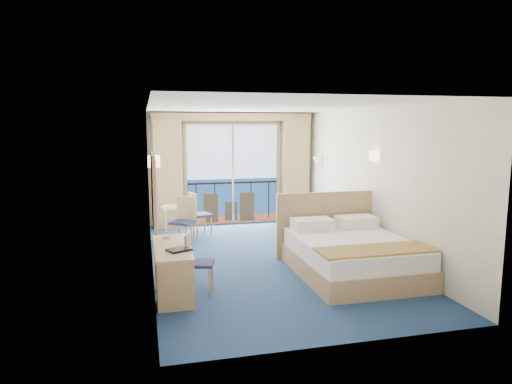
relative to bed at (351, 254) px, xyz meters
name	(u,v)px	position (x,y,z in m)	size (l,w,h in m)	color
floor	(267,260)	(-1.11, 1.04, -0.33)	(6.50, 6.50, 0.00)	navy
room_walls	(268,161)	(-1.11, 1.04, 1.44)	(4.04, 6.54, 2.72)	beige
balcony_door	(233,177)	(-1.12, 4.26, 0.81)	(2.36, 0.03, 2.52)	navy
curtain_left	(168,174)	(-2.66, 4.11, 0.94)	(0.65, 0.22, 2.55)	tan
curtain_right	(295,171)	(0.44, 4.11, 0.94)	(0.65, 0.22, 2.55)	tan
pelmet	(233,117)	(-1.11, 4.14, 2.25)	(3.80, 0.25, 0.18)	tan
mirror	(154,189)	(-3.08, -0.46, 1.22)	(0.05, 1.25, 0.95)	tan
wall_print	(151,171)	(-3.08, 1.49, 1.27)	(0.04, 0.42, 0.52)	tan
sconce_left	(154,161)	(-3.05, 0.44, 1.52)	(0.18, 0.18, 0.18)	beige
sconce_right	(374,155)	(0.83, 0.89, 1.52)	(0.18, 0.18, 0.18)	beige
bed	(351,254)	(0.00, 0.00, 0.00)	(1.90, 2.26, 1.19)	tan
nightstand	(349,234)	(0.66, 1.46, -0.06)	(0.42, 0.40, 0.55)	tan
phone	(347,219)	(0.61, 1.45, 0.25)	(0.16, 0.13, 0.07)	silver
armchair	(307,223)	(0.16, 2.45, -0.02)	(0.67, 0.69, 0.63)	#484C57
floor_lamp	(317,174)	(0.77, 3.50, 0.91)	(0.23, 0.23, 1.64)	silver
desk	(174,275)	(-2.85, -0.55, 0.05)	(0.50, 1.46, 0.68)	tan
desk_chair	(195,259)	(-2.53, -0.20, 0.16)	(0.46, 0.46, 0.87)	#20274B
folder	(179,250)	(-2.77, -0.42, 0.37)	(0.30, 0.23, 0.03)	black
desk_lamp	(166,215)	(-2.90, 0.34, 0.71)	(0.13, 0.13, 0.48)	silver
round_table	(178,214)	(-2.52, 3.13, 0.17)	(0.74, 0.74, 0.67)	tan
table_chair_a	(197,212)	(-2.11, 3.15, 0.20)	(0.52, 0.52, 0.95)	#20274B
table_chair_b	(184,218)	(-2.45, 2.54, 0.21)	(0.57, 0.57, 0.96)	#20274B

